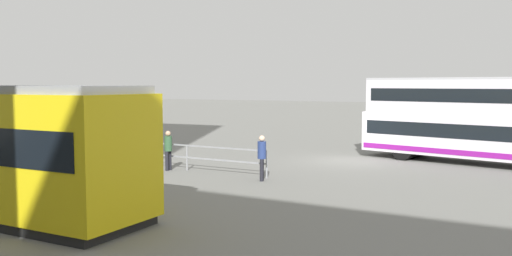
# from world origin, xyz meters

# --- Properties ---
(ground_plane) EXTENTS (160.00, 160.00, 0.00)m
(ground_plane) POSITION_xyz_m (0.00, 0.00, 0.00)
(ground_plane) COLOR slate
(double_decker_bus) EXTENTS (11.30, 4.93, 3.89)m
(double_decker_bus) POSITION_xyz_m (-5.63, -1.59, 2.00)
(double_decker_bus) COLOR silver
(double_decker_bus) RESTS_ON ground
(pedestrian_near_railing) EXTENTS (0.34, 0.36, 1.66)m
(pedestrian_near_railing) POSITION_xyz_m (5.96, 6.16, 0.95)
(pedestrian_near_railing) COLOR black
(pedestrian_near_railing) RESTS_ON ground
(pedestrian_crossing) EXTENTS (0.42, 0.42, 1.70)m
(pedestrian_crossing) POSITION_xyz_m (1.41, 6.52, 0.98)
(pedestrian_crossing) COLOR black
(pedestrian_crossing) RESTS_ON ground
(pedestrian_railing) EXTENTS (7.62, 0.33, 1.08)m
(pedestrian_railing) POSITION_xyz_m (5.27, 5.82, 0.74)
(pedestrian_railing) COLOR gray
(pedestrian_railing) RESTS_ON ground
(info_sign) EXTENTS (0.98, 0.30, 2.34)m
(info_sign) POSITION_xyz_m (10.53, 4.87, 1.60)
(info_sign) COLOR slate
(info_sign) RESTS_ON ground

